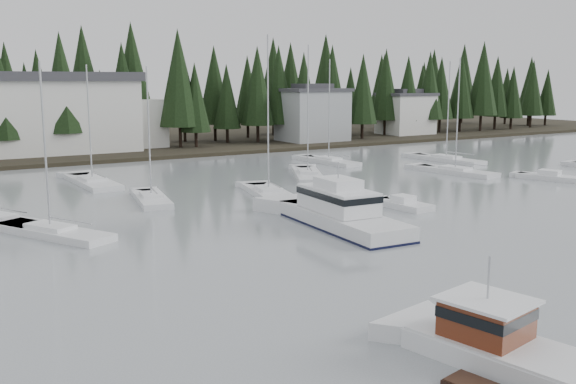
# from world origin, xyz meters

# --- Properties ---
(far_shore_land) EXTENTS (240.00, 54.00, 1.00)m
(far_shore_land) POSITION_xyz_m (0.00, 97.00, 0.00)
(far_shore_land) COLOR black
(far_shore_land) RESTS_ON ground
(conifer_treeline) EXTENTS (200.00, 22.00, 20.00)m
(conifer_treeline) POSITION_xyz_m (0.00, 86.00, 0.00)
(conifer_treeline) COLOR black
(conifer_treeline) RESTS_ON ground
(house_east_a) EXTENTS (10.60, 8.48, 9.25)m
(house_east_a) POSITION_xyz_m (36.00, 78.00, 4.90)
(house_east_a) COLOR #999EA0
(house_east_a) RESTS_ON ground
(house_east_b) EXTENTS (9.54, 7.42, 8.25)m
(house_east_b) POSITION_xyz_m (58.00, 80.00, 4.40)
(house_east_b) COLOR silver
(house_east_b) RESTS_ON ground
(harbor_inn) EXTENTS (29.50, 11.50, 10.90)m
(harbor_inn) POSITION_xyz_m (-2.96, 82.34, 5.78)
(harbor_inn) COLOR silver
(harbor_inn) RESTS_ON ground
(lobster_boat_brown) EXTENTS (5.76, 9.57, 4.53)m
(lobster_boat_brown) POSITION_xyz_m (-4.18, 4.42, 0.52)
(lobster_boat_brown) COLOR silver
(lobster_boat_brown) RESTS_ON ground
(cabin_cruiser_center) EXTENTS (4.65, 12.66, 5.34)m
(cabin_cruiser_center) POSITION_xyz_m (4.01, 26.36, 0.80)
(cabin_cruiser_center) COLOR silver
(cabin_cruiser_center) RESTS_ON ground
(sailboat_0) EXTENTS (3.02, 10.13, 13.40)m
(sailboat_0) POSITION_xyz_m (23.84, 56.03, 0.07)
(sailboat_0) COLOR silver
(sailboat_0) RESTS_ON ground
(sailboat_2) EXTENTS (7.36, 10.67, 14.54)m
(sailboat_2) POSITION_xyz_m (15.19, 47.68, 0.07)
(sailboat_2) COLOR silver
(sailboat_2) RESTS_ON ground
(sailboat_3) EXTENTS (3.88, 10.27, 13.28)m
(sailboat_3) POSITION_xyz_m (30.69, 41.14, 0.07)
(sailboat_3) COLOR silver
(sailboat_3) RESTS_ON ground
(sailboat_4) EXTENTS (3.93, 8.41, 12.00)m
(sailboat_4) POSITION_xyz_m (-4.22, 42.60, 0.07)
(sailboat_4) COLOR silver
(sailboat_4) RESTS_ON ground
(sailboat_7) EXTENTS (6.83, 10.12, 12.10)m
(sailboat_7) POSITION_xyz_m (-14.17, 34.59, 0.06)
(sailboat_7) COLOR silver
(sailboat_7) RESTS_ON ground
(sailboat_8) EXTENTS (4.74, 9.13, 14.81)m
(sailboat_8) POSITION_xyz_m (5.99, 40.16, 0.09)
(sailboat_8) COLOR silver
(sailboat_8) RESTS_ON ground
(sailboat_10) EXTENTS (3.24, 11.11, 13.20)m
(sailboat_10) POSITION_xyz_m (37.84, 49.62, 0.06)
(sailboat_10) COLOR silver
(sailboat_10) RESTS_ON ground
(sailboat_11) EXTENTS (3.24, 10.92, 12.36)m
(sailboat_11) POSITION_xyz_m (-6.03, 54.77, 0.05)
(sailboat_11) COLOR silver
(sailboat_11) RESTS_ON ground
(runabout_1) EXTENTS (2.52, 5.25, 1.42)m
(runabout_1) POSITION_xyz_m (12.52, 29.35, 0.13)
(runabout_1) COLOR silver
(runabout_1) RESTS_ON ground
(runabout_2) EXTENTS (4.22, 6.81, 1.42)m
(runabout_2) POSITION_xyz_m (35.74, 32.68, 0.13)
(runabout_2) COLOR silver
(runabout_2) RESTS_ON ground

